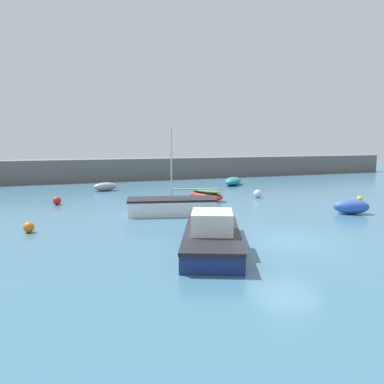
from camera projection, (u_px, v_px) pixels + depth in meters
name	position (u px, v px, depth m)	size (l,w,h in m)	color
ground_plane	(287.00, 243.00, 15.60)	(120.00, 120.00, 0.20)	#38667F
harbor_breakwater	(136.00, 169.00, 41.57)	(67.55, 3.14, 2.31)	#66605B
dinghy_near_pier	(351.00, 207.00, 21.42)	(2.22, 1.82, 0.84)	#2D56B7
rowboat_with_red_cover	(206.00, 194.00, 26.59)	(2.21, 3.44, 0.80)	red
sailboat_short_mast	(172.00, 206.00, 21.25)	(5.28, 3.07, 4.87)	white
fishing_dinghy_green	(105.00, 187.00, 31.62)	(2.12, 1.26, 0.70)	gray
rowboat_white_midwater	(233.00, 181.00, 35.86)	(3.16, 3.28, 0.76)	teal
cabin_cruiser_white	(212.00, 235.00, 14.41)	(4.51, 6.67, 1.52)	navy
mooring_buoy_white	(258.00, 194.00, 27.74)	(0.58, 0.58, 0.58)	white
mooring_buoy_red	(57.00, 201.00, 24.54)	(0.52, 0.52, 0.52)	red
mooring_buoy_orange	(29.00, 227.00, 16.99)	(0.48, 0.48, 0.48)	orange
mooring_buoy_yellow	(360.00, 198.00, 26.07)	(0.37, 0.37, 0.37)	yellow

